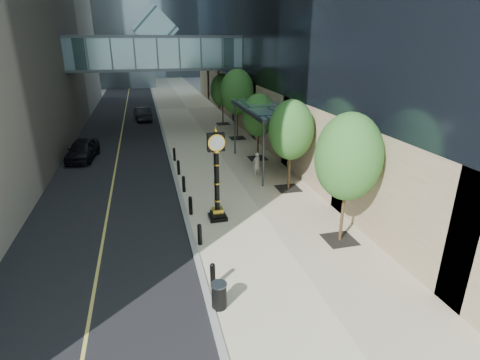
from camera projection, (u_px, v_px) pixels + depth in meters
name	position (u px, v px, depth m)	size (l,w,h in m)	color
ground	(291.00, 293.00, 13.71)	(320.00, 320.00, 0.00)	gray
road	(125.00, 111.00, 48.34)	(8.00, 180.00, 0.02)	black
sidewalk	(187.00, 108.00, 50.19)	(8.00, 180.00, 0.06)	beige
curb	(157.00, 110.00, 49.26)	(0.25, 180.00, 0.07)	gray
skywalk	(156.00, 50.00, 35.67)	(17.00, 4.20, 5.80)	slate
entrance_canopy	(265.00, 109.00, 25.73)	(3.00, 8.00, 4.38)	#383F44
bollard_row	(187.00, 195.00, 21.06)	(0.20, 16.20, 0.90)	black
street_trees	(259.00, 109.00, 27.49)	(3.04, 28.73, 6.26)	black
street_clock	(217.00, 182.00, 18.54)	(0.90, 0.90, 4.71)	black
trash_bin	(219.00, 296.00, 12.76)	(0.52, 0.52, 0.90)	black
pedestrian	(257.00, 164.00, 25.12)	(0.59, 0.39, 1.62)	beige
car_near	(82.00, 150.00, 28.66)	(1.83, 4.54, 1.55)	black
car_far	(142.00, 113.00, 42.73)	(1.58, 4.53, 1.49)	black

